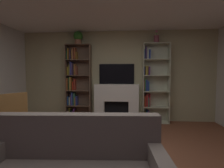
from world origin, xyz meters
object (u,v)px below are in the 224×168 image
(tv, at_px, (117,74))
(coffee_table, at_px, (88,149))
(bookshelf_right, at_px, (152,84))
(potted_plant, at_px, (78,37))
(vase_with_flowers, at_px, (156,39))
(bookshelf_left, at_px, (76,83))
(armchair, at_px, (4,126))
(fireplace, at_px, (116,101))

(tv, bearing_deg, coffee_table, -94.79)
(tv, relative_size, bookshelf_right, 0.46)
(potted_plant, distance_m, vase_with_flowers, 2.15)
(bookshelf_left, xyz_separation_m, vase_with_flowers, (2.24, -0.05, 1.21))
(bookshelf_left, relative_size, potted_plant, 6.01)
(bookshelf_right, relative_size, potted_plant, 6.01)
(bookshelf_right, xyz_separation_m, coffee_table, (-1.22, -2.60, -0.71))
(tv, xyz_separation_m, armchair, (-1.64, -2.38, -0.80))
(vase_with_flowers, height_order, coffee_table, vase_with_flowers)
(tv, bearing_deg, bookshelf_right, -4.69)
(tv, height_order, bookshelf_left, bookshelf_left)
(bookshelf_right, distance_m, armchair, 3.53)
(fireplace, relative_size, vase_with_flowers, 3.76)
(tv, bearing_deg, fireplace, -90.00)
(bookshelf_left, bearing_deg, bookshelf_right, -0.36)
(vase_with_flowers, xyz_separation_m, coffee_table, (-1.30, -2.56, -1.94))
(armchair, height_order, coffee_table, armchair)
(fireplace, height_order, bookshelf_left, bookshelf_left)
(potted_plant, bearing_deg, tv, 6.37)
(fireplace, xyz_separation_m, armchair, (-1.64, -2.28, -0.03))
(bookshelf_right, bearing_deg, fireplace, -179.08)
(fireplace, distance_m, coffee_table, 2.60)
(potted_plant, xyz_separation_m, armchair, (-0.56, -2.26, -1.82))
(vase_with_flowers, bearing_deg, fireplace, 178.81)
(bookshelf_left, distance_m, coffee_table, 2.87)
(tv, distance_m, vase_with_flowers, 1.44)
(fireplace, xyz_separation_m, potted_plant, (-1.08, -0.02, 1.79))
(bookshelf_left, xyz_separation_m, potted_plant, (0.09, -0.05, 1.28))
(tv, xyz_separation_m, bookshelf_left, (-1.16, -0.07, -0.26))
(potted_plant, xyz_separation_m, coffee_table, (0.85, -2.56, -2.02))
(vase_with_flowers, distance_m, armchair, 3.94)
(tv, distance_m, armchair, 3.00)
(fireplace, height_order, vase_with_flowers, vase_with_flowers)
(coffee_table, bearing_deg, bookshelf_left, 109.74)
(tv, distance_m, potted_plant, 1.49)
(bookshelf_left, height_order, potted_plant, potted_plant)
(bookshelf_left, bearing_deg, vase_with_flowers, -1.33)
(vase_with_flowers, bearing_deg, armchair, -140.21)
(tv, height_order, potted_plant, potted_plant)
(fireplace, distance_m, potted_plant, 2.09)
(bookshelf_right, bearing_deg, coffee_table, -115.16)
(bookshelf_left, relative_size, vase_with_flowers, 6.09)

